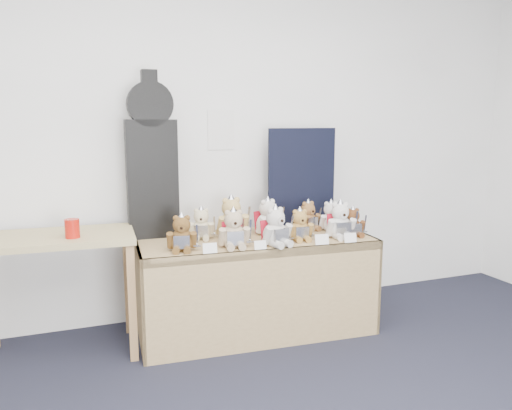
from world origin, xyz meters
name	(u,v)px	position (x,y,z in m)	size (l,w,h in m)	color
room_shell	(221,130)	(0.29, 2.49, 1.44)	(6.00, 6.00, 6.00)	white
display_table	(258,261)	(0.38, 1.96, 0.54)	(1.69, 0.80, 0.69)	#93784B
side_table	(57,255)	(-0.92, 2.11, 0.67)	(0.99, 0.58, 0.80)	tan
guitar_case	(152,158)	(-0.27, 2.30, 1.26)	(0.35, 0.11, 1.16)	black
navy_board	(302,177)	(0.88, 2.30, 1.07)	(0.57, 0.02, 0.76)	black
red_cup	(72,228)	(-0.82, 1.99, 0.86)	(0.09, 0.09, 0.12)	red
teddy_front_far_left	(182,235)	(-0.17, 1.85, 0.79)	(0.22, 0.20, 0.26)	brown
teddy_front_left	(234,230)	(0.16, 1.82, 0.80)	(0.24, 0.21, 0.29)	tan
teddy_front_centre	(276,228)	(0.44, 1.77, 0.80)	(0.25, 0.22, 0.29)	beige
teddy_front_right	(300,226)	(0.66, 1.85, 0.79)	(0.20, 0.17, 0.25)	#A2793D
teddy_front_far_right	(340,222)	(0.95, 1.81, 0.80)	(0.24, 0.21, 0.29)	silver
teddy_front_end	(353,223)	(1.06, 1.82, 0.78)	(0.19, 0.16, 0.23)	brown
teddy_back_left	(201,225)	(0.03, 2.13, 0.79)	(0.20, 0.19, 0.25)	beige
teddy_back_centre_left	(232,218)	(0.25, 2.13, 0.82)	(0.27, 0.22, 0.32)	tan
teddy_back_centre_right	(268,218)	(0.52, 2.10, 0.81)	(0.25, 0.23, 0.30)	silver
teddy_back_right	(308,217)	(0.86, 2.12, 0.79)	(0.21, 0.19, 0.25)	brown
teddy_back_end	(331,217)	(1.01, 2.05, 0.79)	(0.21, 0.18, 0.25)	white
entry_card_a	(210,248)	(-0.03, 1.72, 0.72)	(0.09, 0.00, 0.06)	white
entry_card_b	(260,245)	(0.30, 1.70, 0.72)	(0.08, 0.00, 0.06)	white
entry_card_c	(322,239)	(0.73, 1.67, 0.73)	(0.10, 0.00, 0.07)	white
entry_card_d	(350,238)	(0.94, 1.66, 0.72)	(0.09, 0.00, 0.06)	white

